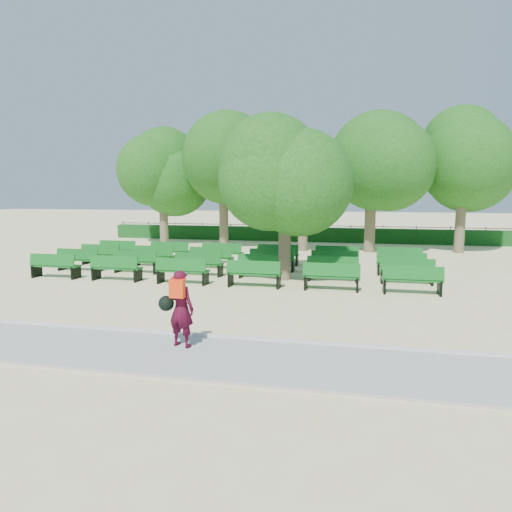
% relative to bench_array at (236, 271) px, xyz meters
% --- Properties ---
extents(ground, '(120.00, 120.00, 0.00)m').
position_rel_bench_array_xyz_m(ground, '(1.29, -1.77, -0.09)').
color(ground, beige).
extents(paving, '(30.00, 2.20, 0.06)m').
position_rel_bench_array_xyz_m(paving, '(1.29, -9.17, -0.06)').
color(paving, '#A6A7A2').
rests_on(paving, ground).
extents(curb, '(30.00, 0.12, 0.10)m').
position_rel_bench_array_xyz_m(curb, '(1.29, -8.02, -0.04)').
color(curb, silver).
rests_on(curb, ground).
extents(hedge, '(26.00, 0.70, 0.90)m').
position_rel_bench_array_xyz_m(hedge, '(1.29, 12.23, 0.36)').
color(hedge, '#134A18').
rests_on(hedge, ground).
extents(fence, '(26.00, 0.10, 1.02)m').
position_rel_bench_array_xyz_m(fence, '(1.29, 12.63, -0.09)').
color(fence, black).
rests_on(fence, ground).
extents(tree_line, '(21.80, 6.80, 7.04)m').
position_rel_bench_array_xyz_m(tree_line, '(1.29, 8.23, -0.09)').
color(tree_line, '#205F19').
rests_on(tree_line, ground).
extents(bench_array, '(1.84, 0.63, 1.15)m').
position_rel_bench_array_xyz_m(bench_array, '(0.00, 0.00, 0.00)').
color(bench_array, '#11631C').
rests_on(bench_array, ground).
extents(tree_among, '(3.98, 3.98, 5.67)m').
position_rel_bench_array_xyz_m(tree_among, '(2.06, -0.95, 3.76)').
color(tree_among, brown).
rests_on(tree_among, ground).
extents(person, '(0.77, 0.50, 1.57)m').
position_rel_bench_array_xyz_m(person, '(1.12, -8.79, 0.78)').
color(person, '#42091D').
rests_on(person, ground).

